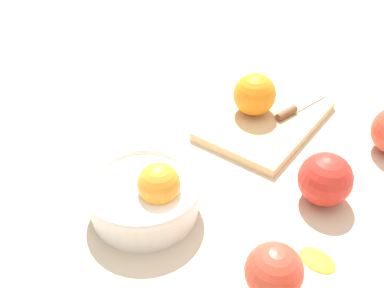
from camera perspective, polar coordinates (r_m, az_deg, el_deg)
name	(u,v)px	position (r m, az deg, el deg)	size (l,w,h in m)	color
ground_plane	(272,189)	(0.76, 9.56, -5.35)	(2.40, 2.40, 0.00)	beige
bowl	(145,194)	(0.69, -5.60, -5.90)	(0.17, 0.17, 0.10)	white
cutting_board	(265,120)	(0.88, 8.74, 2.82)	(0.24, 0.16, 0.02)	#DBB77F
orange_on_board	(255,94)	(0.86, 7.46, 5.88)	(0.08, 0.08, 0.08)	orange
knife	(298,107)	(0.90, 12.56, 4.27)	(0.15, 0.08, 0.01)	silver
apple_front_left_2	(274,271)	(0.61, 9.73, -14.72)	(0.07, 0.07, 0.07)	#D6422D
apple_front_center	(325,179)	(0.73, 15.59, -4.06)	(0.08, 0.08, 0.08)	red
citrus_peel	(318,259)	(0.67, 14.75, -13.08)	(0.05, 0.04, 0.01)	orange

